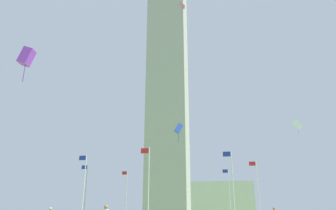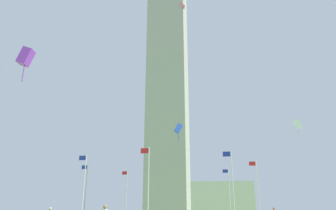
{
  "view_description": "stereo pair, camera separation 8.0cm",
  "coord_description": "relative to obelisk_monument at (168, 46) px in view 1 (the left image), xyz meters",
  "views": [
    {
      "loc": [
        -8.45,
        50.89,
        1.57
      ],
      "look_at": [
        0.0,
        0.0,
        18.79
      ],
      "focal_mm": 33.05,
      "sensor_mm": 36.0,
      "label": 1
    },
    {
      "loc": [
        -8.53,
        50.88,
        1.57
      ],
      "look_at": [
        0.0,
        0.0,
        18.79
      ],
      "focal_mm": 33.05,
      "sensor_mm": 36.0,
      "label": 2
    }
  ],
  "objects": [
    {
      "name": "distant_building",
      "position": [
        -6.17,
        -51.34,
        -25.86
      ],
      "size": [
        23.45,
        15.49,
        9.08
      ],
      "color": "beige",
      "rests_on": "ground"
    },
    {
      "name": "obelisk_monument",
      "position": [
        0.0,
        0.0,
        0.0
      ],
      "size": [
        6.69,
        6.69,
        60.8
      ],
      "color": "#A8A399",
      "rests_on": "ground"
    },
    {
      "name": "flagpole_se",
      "position": [
        -9.91,
        9.97,
        -25.66
      ],
      "size": [
        1.12,
        0.14,
        8.7
      ],
      "color": "silver",
      "rests_on": "ground"
    },
    {
      "name": "flagpole_s",
      "position": [
        -14.04,
        0.0,
        -25.66
      ],
      "size": [
        1.12,
        0.14,
        8.7
      ],
      "color": "silver",
      "rests_on": "ground"
    },
    {
      "name": "flagpole_sw",
      "position": [
        -9.91,
        -9.97,
        -25.66
      ],
      "size": [
        1.12,
        0.14,
        8.7
      ],
      "color": "silver",
      "rests_on": "ground"
    },
    {
      "name": "kite_purple_box",
      "position": [
        2.68,
        35.82,
        -20.2
      ],
      "size": [
        0.95,
        0.69,
        2.21
      ],
      "color": "purple"
    },
    {
      "name": "flagpole_ne",
      "position": [
        10.02,
        9.97,
        -25.66
      ],
      "size": [
        1.12,
        0.14,
        8.7
      ],
      "color": "silver",
      "rests_on": "ground"
    },
    {
      "name": "flagpole_e",
      "position": [
        0.06,
        14.1,
        -25.66
      ],
      "size": [
        1.12,
        0.14,
        8.7
      ],
      "color": "silver",
      "rests_on": "ground"
    },
    {
      "name": "kite_white_box",
      "position": [
        -19.31,
        7.33,
        -17.84
      ],
      "size": [
        1.28,
        0.89,
        2.6
      ],
      "color": "white"
    },
    {
      "name": "kite_blue_box",
      "position": [
        -4.25,
        18.63,
        -20.66
      ],
      "size": [
        1.06,
        0.85,
        2.05
      ],
      "color": "blue"
    },
    {
      "name": "kite_pink_diamond",
      "position": [
        -3.8,
        8.95,
        2.1
      ],
      "size": [
        1.05,
        1.22,
        1.83
      ],
      "color": "pink"
    },
    {
      "name": "flagpole_w",
      "position": [
        0.06,
        -14.1,
        -25.66
      ],
      "size": [
        1.12,
        0.14,
        8.7
      ],
      "color": "silver",
      "rests_on": "ground"
    },
    {
      "name": "flagpole_nw",
      "position": [
        10.02,
        -9.97,
        -25.66
      ],
      "size": [
        1.12,
        0.14,
        8.7
      ],
      "color": "silver",
      "rests_on": "ground"
    },
    {
      "name": "flagpole_n",
      "position": [
        14.15,
        0.0,
        -25.66
      ],
      "size": [
        1.12,
        0.14,
        8.7
      ],
      "color": "silver",
      "rests_on": "ground"
    }
  ]
}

